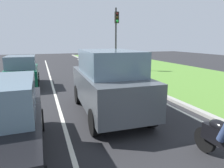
# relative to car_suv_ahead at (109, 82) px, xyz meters

# --- Properties ---
(ground_plane) EXTENTS (60.00, 60.00, 0.00)m
(ground_plane) POSITION_rel_car_suv_ahead_xyz_m (-0.96, 5.42, -1.17)
(ground_plane) COLOR #262628
(lane_line_center) EXTENTS (0.12, 32.00, 0.01)m
(lane_line_center) POSITION_rel_car_suv_ahead_xyz_m (-1.66, 5.42, -1.16)
(lane_line_center) COLOR silver
(lane_line_center) RESTS_ON ground
(lane_line_right_edge) EXTENTS (0.12, 32.00, 0.01)m
(lane_line_right_edge) POSITION_rel_car_suv_ahead_xyz_m (2.64, 5.42, -1.16)
(lane_line_right_edge) COLOR silver
(lane_line_right_edge) RESTS_ON ground
(grass_verge_right) EXTENTS (9.00, 48.00, 0.06)m
(grass_verge_right) POSITION_rel_car_suv_ahead_xyz_m (7.54, 5.42, -1.14)
(grass_verge_right) COLOR #548433
(grass_verge_right) RESTS_ON ground
(curb_right) EXTENTS (0.24, 48.00, 0.12)m
(curb_right) POSITION_rel_car_suv_ahead_xyz_m (3.14, 5.42, -1.11)
(curb_right) COLOR #9E9B93
(curb_right) RESTS_ON ground
(car_suv_ahead) EXTENTS (2.08, 4.55, 2.28)m
(car_suv_ahead) POSITION_rel_car_suv_ahead_xyz_m (0.00, 0.00, 0.00)
(car_suv_ahead) COLOR #474C51
(car_suv_ahead) RESTS_ON ground
(car_hatchback_far) EXTENTS (1.73, 3.70, 1.78)m
(car_hatchback_far) POSITION_rel_car_suv_ahead_xyz_m (-3.25, 5.68, -0.28)
(car_hatchback_far) COLOR #0C472D
(car_hatchback_far) RESTS_ON ground
(traffic_light_near_right) EXTENTS (0.32, 0.50, 5.25)m
(traffic_light_near_right) POSITION_rel_car_suv_ahead_xyz_m (3.95, 9.64, 2.33)
(traffic_light_near_right) COLOR #2D2D2D
(traffic_light_near_right) RESTS_ON ground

